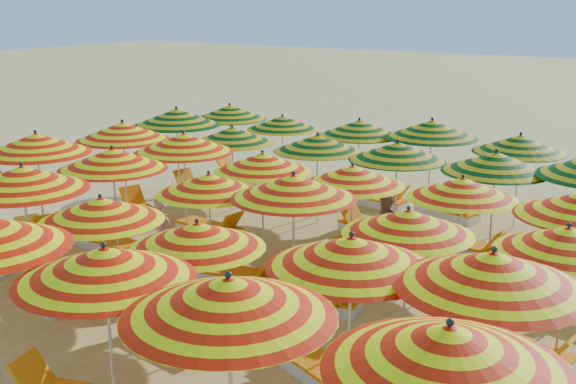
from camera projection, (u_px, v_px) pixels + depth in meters
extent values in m
plane|color=#EBC168|center=(275.00, 272.00, 14.92)|extent=(120.00, 120.00, 0.00)
cylinder|color=silver|center=(110.00, 337.00, 9.48)|extent=(0.04, 0.04, 2.35)
cone|color=orange|center=(105.00, 264.00, 9.22)|extent=(2.37, 2.37, 0.45)
sphere|color=black|center=(103.00, 245.00, 9.15)|extent=(0.08, 0.08, 0.08)
cylinder|color=silver|center=(231.00, 384.00, 8.24)|extent=(0.05, 0.05, 2.45)
cone|color=orange|center=(229.00, 297.00, 7.96)|extent=(2.79, 2.79, 0.47)
sphere|color=black|center=(228.00, 275.00, 7.89)|extent=(0.08, 0.08, 0.08)
cone|color=orange|center=(448.00, 348.00, 6.80)|extent=(3.18, 3.18, 0.47)
sphere|color=black|center=(450.00, 322.00, 6.73)|extent=(0.08, 0.08, 0.08)
cylinder|color=silver|center=(28.00, 232.00, 13.57)|extent=(0.05, 0.05, 2.43)
cone|color=orange|center=(22.00, 178.00, 13.30)|extent=(3.07, 3.07, 0.46)
sphere|color=black|center=(21.00, 164.00, 13.23)|extent=(0.08, 0.08, 0.08)
cylinder|color=silver|center=(105.00, 261.00, 12.50)|extent=(0.04, 0.04, 2.15)
cone|color=orange|center=(101.00, 209.00, 12.26)|extent=(2.66, 2.66, 0.41)
sphere|color=black|center=(100.00, 196.00, 12.20)|extent=(0.07, 0.07, 0.07)
cylinder|color=silver|center=(199.00, 291.00, 11.27)|extent=(0.04, 0.04, 2.12)
cone|color=orange|center=(197.00, 235.00, 11.03)|extent=(2.81, 2.81, 0.40)
sphere|color=black|center=(197.00, 221.00, 10.97)|extent=(0.07, 0.07, 0.07)
cylinder|color=silver|center=(350.00, 322.00, 9.95)|extent=(0.04, 0.04, 2.33)
cone|color=orange|center=(351.00, 252.00, 9.69)|extent=(2.96, 2.96, 0.44)
sphere|color=black|center=(352.00, 234.00, 9.62)|extent=(0.08, 0.08, 0.08)
cylinder|color=silver|center=(486.00, 349.00, 9.07)|extent=(0.05, 0.05, 2.44)
cone|color=orange|center=(493.00, 270.00, 8.80)|extent=(3.18, 3.18, 0.46)
sphere|color=black|center=(494.00, 249.00, 8.73)|extent=(0.08, 0.08, 0.08)
cylinder|color=silver|center=(41.00, 189.00, 16.56)|extent=(0.05, 0.05, 2.47)
cone|color=orange|center=(36.00, 143.00, 16.28)|extent=(3.15, 3.15, 0.47)
sphere|color=black|center=(35.00, 132.00, 16.21)|extent=(0.08, 0.08, 0.08)
cylinder|color=silver|center=(115.00, 205.00, 15.55)|extent=(0.04, 0.04, 2.34)
cone|color=orange|center=(112.00, 159.00, 15.29)|extent=(2.56, 2.56, 0.45)
sphere|color=black|center=(112.00, 147.00, 15.22)|extent=(0.08, 0.08, 0.08)
cylinder|color=silver|center=(210.00, 228.00, 14.34)|extent=(0.04, 0.04, 2.11)
cone|color=orange|center=(209.00, 184.00, 14.10)|extent=(2.62, 2.62, 0.40)
sphere|color=black|center=(209.00, 172.00, 14.04)|extent=(0.07, 0.07, 0.07)
cylinder|color=silver|center=(293.00, 239.00, 13.34)|extent=(0.04, 0.04, 2.33)
cone|color=orange|center=(293.00, 187.00, 13.07)|extent=(2.90, 2.90, 0.44)
sphere|color=black|center=(294.00, 173.00, 13.01)|extent=(0.08, 0.08, 0.08)
cylinder|color=silver|center=(406.00, 276.00, 11.82)|extent=(0.04, 0.04, 2.15)
cone|color=orange|center=(408.00, 222.00, 11.58)|extent=(2.67, 2.67, 0.41)
sphere|color=black|center=(409.00, 208.00, 11.51)|extent=(0.07, 0.07, 0.07)
cylinder|color=silver|center=(561.00, 300.00, 10.87)|extent=(0.04, 0.04, 2.18)
cone|color=orange|center=(568.00, 240.00, 10.62)|extent=(2.21, 2.21, 0.41)
sphere|color=black|center=(569.00, 225.00, 10.56)|extent=(0.07, 0.07, 0.07)
cylinder|color=silver|center=(125.00, 171.00, 18.48)|extent=(0.05, 0.05, 2.39)
cone|color=orange|center=(123.00, 131.00, 18.21)|extent=(2.68, 2.68, 0.45)
sphere|color=black|center=(122.00, 121.00, 18.14)|extent=(0.08, 0.08, 0.08)
cylinder|color=silver|center=(185.00, 185.00, 17.12)|extent=(0.04, 0.04, 2.36)
cone|color=orange|center=(184.00, 143.00, 16.85)|extent=(2.72, 2.72, 0.45)
sphere|color=black|center=(183.00, 132.00, 16.78)|extent=(0.08, 0.08, 0.08)
cylinder|color=silver|center=(263.00, 203.00, 16.03)|extent=(0.04, 0.04, 2.15)
cone|color=orange|center=(262.00, 162.00, 15.79)|extent=(2.80, 2.80, 0.41)
sphere|color=black|center=(262.00, 152.00, 15.73)|extent=(0.07, 0.07, 0.07)
cylinder|color=silver|center=(351.00, 220.00, 14.82)|extent=(0.04, 0.04, 2.16)
cone|color=orange|center=(352.00, 175.00, 14.58)|extent=(2.82, 2.82, 0.41)
sphere|color=black|center=(352.00, 164.00, 14.51)|extent=(0.07, 0.07, 0.07)
cylinder|color=silver|center=(459.00, 234.00, 13.97)|extent=(0.04, 0.04, 2.12)
cone|color=orange|center=(462.00, 188.00, 13.73)|extent=(2.68, 2.68, 0.40)
sphere|color=black|center=(463.00, 176.00, 13.67)|extent=(0.07, 0.07, 0.07)
cylinder|color=silver|center=(576.00, 259.00, 12.45)|extent=(0.04, 0.04, 2.26)
cylinder|color=silver|center=(178.00, 154.00, 20.26)|extent=(0.05, 0.05, 2.45)
cone|color=#625C04|center=(177.00, 117.00, 19.98)|extent=(2.93, 2.93, 0.47)
sphere|color=black|center=(176.00, 107.00, 19.91)|extent=(0.08, 0.08, 0.08)
cylinder|color=silver|center=(233.00, 170.00, 18.99)|extent=(0.04, 0.04, 2.18)
cone|color=#625C04|center=(232.00, 135.00, 18.74)|extent=(2.44, 2.44, 0.41)
sphere|color=black|center=(232.00, 126.00, 18.68)|extent=(0.07, 0.07, 0.07)
cylinder|color=silver|center=(317.00, 181.00, 17.89)|extent=(0.04, 0.04, 2.19)
cone|color=#625C04|center=(318.00, 143.00, 17.64)|extent=(2.90, 2.90, 0.42)
sphere|color=black|center=(318.00, 133.00, 17.58)|extent=(0.07, 0.07, 0.07)
cylinder|color=silver|center=(396.00, 192.00, 16.70)|extent=(0.04, 0.04, 2.25)
cone|color=#625C04|center=(397.00, 151.00, 16.44)|extent=(2.71, 2.71, 0.43)
sphere|color=black|center=(398.00, 141.00, 16.38)|extent=(0.07, 0.07, 0.07)
cylinder|color=silver|center=(492.00, 207.00, 15.45)|extent=(0.04, 0.04, 2.29)
cone|color=#625C04|center=(496.00, 162.00, 15.19)|extent=(2.90, 2.90, 0.44)
sphere|color=black|center=(497.00, 150.00, 15.12)|extent=(0.08, 0.08, 0.08)
cylinder|color=silver|center=(230.00, 144.00, 22.20)|extent=(0.04, 0.04, 2.27)
cone|color=#625C04|center=(230.00, 112.00, 21.94)|extent=(2.94, 2.94, 0.43)
sphere|color=black|center=(230.00, 104.00, 21.88)|extent=(0.08, 0.08, 0.08)
cylinder|color=silver|center=(283.00, 153.00, 21.21)|extent=(0.04, 0.04, 2.11)
cone|color=#625C04|center=(282.00, 123.00, 20.97)|extent=(2.74, 2.74, 0.40)
sphere|color=black|center=(282.00, 115.00, 20.91)|extent=(0.07, 0.07, 0.07)
cylinder|color=silver|center=(358.00, 163.00, 19.61)|extent=(0.04, 0.04, 2.25)
cone|color=#625C04|center=(359.00, 128.00, 19.35)|extent=(2.39, 2.39, 0.43)
sphere|color=black|center=(359.00, 119.00, 19.29)|extent=(0.08, 0.08, 0.08)
cylinder|color=silver|center=(430.00, 169.00, 18.70)|extent=(0.05, 0.05, 2.40)
cone|color=#625C04|center=(432.00, 129.00, 18.43)|extent=(2.96, 2.96, 0.46)
sphere|color=black|center=(432.00, 119.00, 18.36)|extent=(0.08, 0.08, 0.08)
cylinder|color=silver|center=(517.00, 183.00, 17.49)|extent=(0.04, 0.04, 2.26)
cone|color=#625C04|center=(520.00, 144.00, 17.24)|extent=(2.66, 2.66, 0.43)
sphere|color=black|center=(521.00, 134.00, 17.17)|extent=(0.08, 0.08, 0.08)
cube|color=orange|center=(31.00, 373.00, 10.02)|extent=(0.50, 0.65, 0.48)
cube|color=white|center=(46.00, 296.00, 13.45)|extent=(1.80, 1.07, 0.20)
cube|color=orange|center=(45.00, 290.00, 13.42)|extent=(1.80, 1.07, 0.06)
cube|color=orange|center=(59.00, 290.00, 12.84)|extent=(0.52, 0.66, 0.48)
cube|color=white|center=(183.00, 333.00, 11.97)|extent=(1.76, 0.81, 0.20)
cube|color=orange|center=(183.00, 326.00, 11.94)|extent=(1.76, 0.81, 0.06)
cube|color=orange|center=(155.00, 303.00, 12.32)|extent=(0.44, 0.63, 0.48)
cube|color=white|center=(322.00, 374.00, 10.69)|extent=(1.79, 1.20, 0.20)
cube|color=orange|center=(322.00, 366.00, 10.65)|extent=(1.79, 1.20, 0.06)
cube|color=orange|center=(295.00, 335.00, 11.15)|extent=(0.56, 0.68, 0.48)
cube|color=white|center=(36.00, 230.00, 17.31)|extent=(1.79, 1.17, 0.20)
cube|color=orange|center=(36.00, 225.00, 17.27)|extent=(1.79, 1.17, 0.06)
cube|color=orange|center=(45.00, 223.00, 16.67)|extent=(0.55, 0.67, 0.48)
cube|color=white|center=(107.00, 245.00, 16.26)|extent=(1.74, 0.70, 0.20)
cube|color=orange|center=(106.00, 239.00, 16.23)|extent=(1.74, 0.70, 0.06)
cube|color=orange|center=(86.00, 224.00, 16.57)|extent=(0.41, 0.60, 0.48)
cube|color=white|center=(235.00, 278.00, 14.35)|extent=(1.78, 0.88, 0.20)
cube|color=orange|center=(235.00, 272.00, 14.31)|extent=(1.78, 0.88, 0.06)
cube|color=orange|center=(267.00, 266.00, 14.01)|extent=(0.46, 0.64, 0.48)
cube|color=white|center=(313.00, 302.00, 13.18)|extent=(1.78, 0.90, 0.20)
cube|color=orange|center=(313.00, 296.00, 13.15)|extent=(1.78, 0.90, 0.06)
cube|color=orange|center=(351.00, 290.00, 12.84)|extent=(0.47, 0.64, 0.48)
cube|color=white|center=(516.00, 355.00, 11.25)|extent=(1.76, 0.79, 0.20)
cube|color=orange|center=(516.00, 347.00, 11.22)|extent=(1.76, 0.79, 0.06)
cube|color=orange|center=(563.00, 348.00, 10.73)|extent=(0.44, 0.62, 0.48)
cube|color=white|center=(144.00, 215.00, 18.51)|extent=(1.79, 1.17, 0.20)
cube|color=orange|center=(144.00, 210.00, 18.47)|extent=(1.79, 1.17, 0.06)
cube|color=orange|center=(132.00, 196.00, 18.96)|extent=(0.55, 0.67, 0.48)
cube|color=white|center=(209.00, 230.00, 17.25)|extent=(1.75, 0.76, 0.20)
cube|color=orange|center=(209.00, 225.00, 17.22)|extent=(1.75, 0.76, 0.06)
cube|color=orange|center=(230.00, 222.00, 16.74)|extent=(0.42, 0.62, 0.48)
cube|color=white|center=(369.00, 272.00, 14.62)|extent=(1.78, 0.93, 0.20)
cube|color=orange|center=(370.00, 266.00, 14.59)|extent=(1.78, 0.93, 0.06)
cube|color=orange|center=(343.00, 248.00, 15.00)|extent=(0.48, 0.64, 0.48)
cube|color=orange|center=(565.00, 292.00, 12.75)|extent=(0.51, 0.66, 0.48)
cube|color=white|center=(200.00, 194.00, 20.44)|extent=(1.79, 0.96, 0.20)
cube|color=orange|center=(199.00, 190.00, 20.41)|extent=(1.79, 0.96, 0.06)
cube|color=orange|center=(184.00, 178.00, 20.84)|extent=(0.49, 0.65, 0.48)
cube|color=white|center=(372.00, 231.00, 17.23)|extent=(1.78, 0.91, 0.20)
cube|color=orange|center=(373.00, 226.00, 17.20)|extent=(1.78, 0.91, 0.06)
cube|color=orange|center=(350.00, 211.00, 17.61)|extent=(0.47, 0.64, 0.48)
cube|color=white|center=(464.00, 249.00, 15.98)|extent=(1.76, 0.77, 0.20)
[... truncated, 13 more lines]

